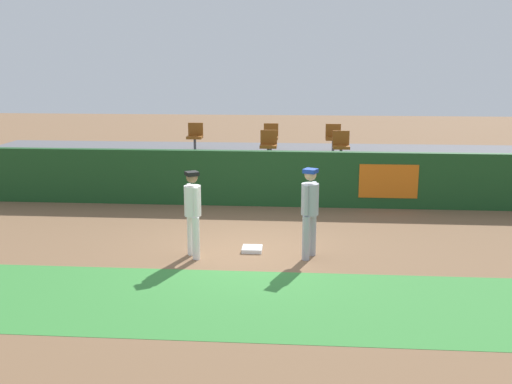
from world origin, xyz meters
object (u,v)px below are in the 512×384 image
object	(u,v)px
player_fielder_home	(193,208)
seat_back_left	(195,135)
seat_back_center	(271,135)
seat_back_right	(333,136)
first_base	(252,249)
seat_front_right	(341,144)
seat_front_center	(269,143)
player_runner_visitor	(310,207)

from	to	relation	value
player_fielder_home	seat_back_left	size ratio (longest dim) A/B	2.03
seat_back_left	seat_back_center	xyz separation A→B (m)	(2.40, -0.00, -0.00)
player_fielder_home	seat_back_right	bearing A→B (deg)	128.68
first_base	seat_back_left	xyz separation A→B (m)	(-2.41, 7.08, 1.42)
seat_back_center	seat_front_right	bearing A→B (deg)	-40.96
seat_back_left	seat_back_center	size ratio (longest dim) A/B	1.00
player_fielder_home	seat_back_center	bearing A→B (deg)	142.38
player_fielder_home	seat_back_center	xyz separation A→B (m)	(1.11, 7.52, 0.47)
seat_back_left	seat_back_center	bearing A→B (deg)	-0.01
seat_front_right	first_base	bearing A→B (deg)	-111.36
seat_front_center	seat_back_left	bearing A→B (deg)	143.48
first_base	seat_front_right	xyz separation A→B (m)	(2.07, 5.28, 1.42)
first_base	player_fielder_home	xyz separation A→B (m)	(-1.11, -0.44, 0.94)
player_fielder_home	seat_front_center	size ratio (longest dim) A/B	2.03
player_runner_visitor	seat_back_left	xyz separation A→B (m)	(-3.55, 7.39, 0.44)
first_base	player_fielder_home	distance (m)	1.52
seat_back_center	player_fielder_home	bearing A→B (deg)	-98.36
player_runner_visitor	seat_back_center	world-z (taller)	seat_back_center
seat_front_right	seat_back_center	world-z (taller)	same
seat_back_center	seat_front_center	bearing A→B (deg)	-89.02
player_runner_visitor	seat_front_right	size ratio (longest dim) A/B	2.10
first_base	seat_back_center	bearing A→B (deg)	90.05
seat_back_left	seat_back_right	distance (m)	4.34
seat_back_left	seat_back_right	size ratio (longest dim) A/B	1.00
first_base	seat_front_center	xyz separation A→B (m)	(0.02, 5.28, 1.42)
player_fielder_home	seat_back_right	distance (m)	8.13
seat_back_left	seat_back_right	xyz separation A→B (m)	(4.34, -0.00, -0.00)
seat_back_right	seat_front_right	size ratio (longest dim) A/B	1.00
first_base	seat_front_right	distance (m)	5.85
seat_back_left	player_runner_visitor	bearing A→B (deg)	-64.37
first_base	seat_back_left	size ratio (longest dim) A/B	0.48
seat_front_right	player_fielder_home	bearing A→B (deg)	-119.05
seat_front_right	seat_front_center	xyz separation A→B (m)	(-2.04, 0.00, 0.00)
player_fielder_home	seat_back_right	world-z (taller)	seat_back_right
first_base	seat_back_center	size ratio (longest dim) A/B	0.48
seat_back_right	seat_front_right	bearing A→B (deg)	-85.87
seat_back_right	seat_back_center	xyz separation A→B (m)	(-1.94, -0.00, -0.00)
seat_back_right	player_runner_visitor	bearing A→B (deg)	-96.16
player_fielder_home	seat_back_left	distance (m)	7.65
seat_back_left	seat_front_center	size ratio (longest dim) A/B	1.00
seat_back_right	seat_back_center	distance (m)	1.94
seat_back_left	seat_front_right	world-z (taller)	same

